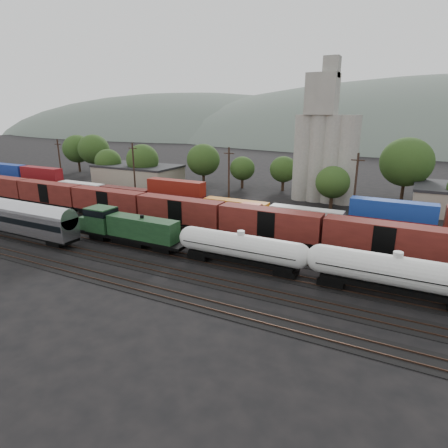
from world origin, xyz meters
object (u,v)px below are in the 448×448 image
at_px(green_locomotive, 125,227).
at_px(orange_locomotive, 273,219).
at_px(passenger_coach, 13,216).
at_px(grain_silo, 325,148).
at_px(tank_car_a, 241,247).

xyz_separation_m(green_locomotive, orange_locomotive, (16.88, 15.00, -0.43)).
distance_m(green_locomotive, orange_locomotive, 22.59).
distance_m(passenger_coach, orange_locomotive, 39.82).
bearing_deg(grain_silo, green_locomotive, -114.16).
height_order(passenger_coach, grain_silo, grain_silo).
relative_size(green_locomotive, tank_car_a, 1.06).
bearing_deg(orange_locomotive, tank_car_a, -85.09).
bearing_deg(tank_car_a, green_locomotive, 180.00).
xyz_separation_m(tank_car_a, passenger_coach, (-35.70, -5.00, 0.75)).
bearing_deg(grain_silo, passenger_coach, -127.99).
relative_size(passenger_coach, orange_locomotive, 1.55).
xyz_separation_m(tank_car_a, orange_locomotive, (-1.29, 15.00, -0.38)).
distance_m(passenger_coach, grain_silo, 58.89).
relative_size(tank_car_a, grain_silo, 0.59).
bearing_deg(passenger_coach, tank_car_a, 7.97).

